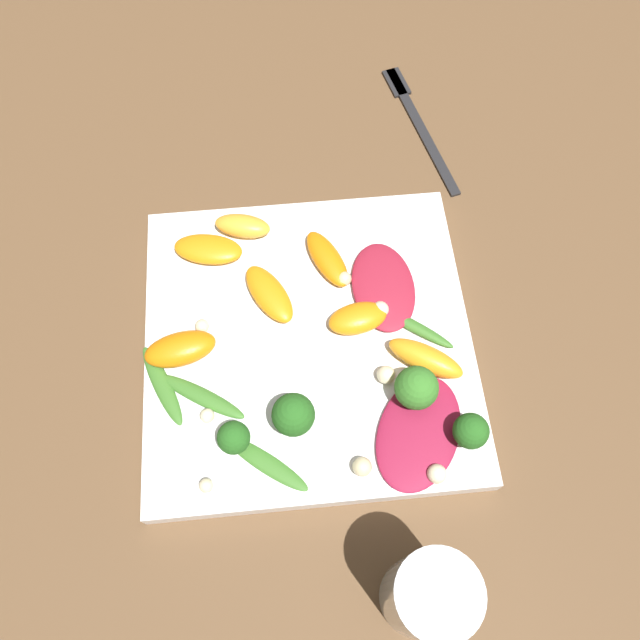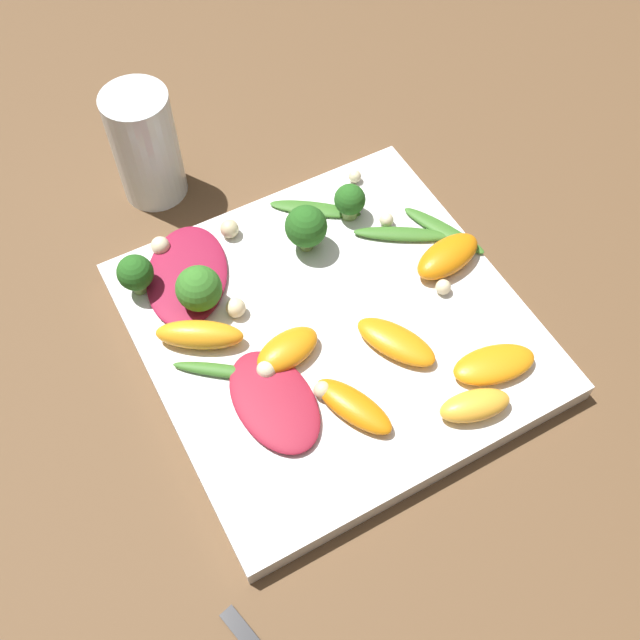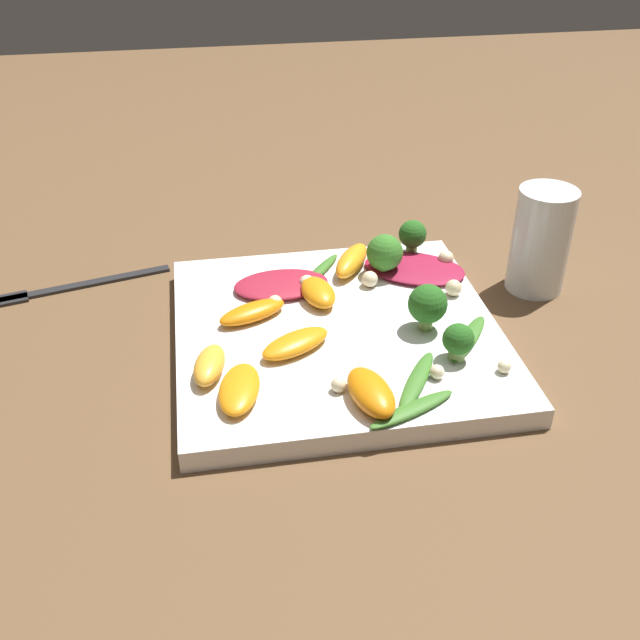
% 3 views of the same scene
% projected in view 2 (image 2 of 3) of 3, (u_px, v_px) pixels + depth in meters
% --- Properties ---
extents(ground_plane, '(2.40, 2.40, 0.00)m').
position_uv_depth(ground_plane, '(332.00, 336.00, 0.64)').
color(ground_plane, brown).
extents(plate, '(0.30, 0.30, 0.02)m').
position_uv_depth(plate, '(333.00, 329.00, 0.63)').
color(plate, white).
rests_on(plate, ground_plane).
extents(drinking_glass, '(0.06, 0.06, 0.11)m').
position_uv_depth(drinking_glass, '(146.00, 146.00, 0.69)').
color(drinking_glass, white).
rests_on(drinking_glass, ground_plane).
extents(radicchio_leaf_0, '(0.13, 0.11, 0.01)m').
position_uv_depth(radicchio_leaf_0, '(187.00, 275.00, 0.65)').
color(radicchio_leaf_0, maroon).
rests_on(radicchio_leaf_0, plate).
extents(radicchio_leaf_1, '(0.10, 0.06, 0.01)m').
position_uv_depth(radicchio_leaf_1, '(274.00, 401.00, 0.58)').
color(radicchio_leaf_1, maroon).
rests_on(radicchio_leaf_1, plate).
extents(orange_segment_0, '(0.06, 0.07, 0.02)m').
position_uv_depth(orange_segment_0, '(200.00, 335.00, 0.60)').
color(orange_segment_0, orange).
rests_on(orange_segment_0, plate).
extents(orange_segment_1, '(0.07, 0.05, 0.02)m').
position_uv_depth(orange_segment_1, '(354.00, 406.00, 0.57)').
color(orange_segment_1, orange).
rests_on(orange_segment_1, plate).
extents(orange_segment_2, '(0.04, 0.06, 0.02)m').
position_uv_depth(orange_segment_2, '(475.00, 406.00, 0.57)').
color(orange_segment_2, '#FCAD33').
rests_on(orange_segment_2, plate).
extents(orange_segment_3, '(0.08, 0.06, 0.02)m').
position_uv_depth(orange_segment_3, '(396.00, 342.00, 0.60)').
color(orange_segment_3, orange).
rests_on(orange_segment_3, plate).
extents(orange_segment_4, '(0.04, 0.07, 0.02)m').
position_uv_depth(orange_segment_4, '(448.00, 256.00, 0.65)').
color(orange_segment_4, orange).
rests_on(orange_segment_4, plate).
extents(orange_segment_5, '(0.04, 0.06, 0.02)m').
position_uv_depth(orange_segment_5, '(288.00, 350.00, 0.60)').
color(orange_segment_5, orange).
rests_on(orange_segment_5, plate).
extents(orange_segment_6, '(0.05, 0.07, 0.02)m').
position_uv_depth(orange_segment_6, '(494.00, 364.00, 0.59)').
color(orange_segment_6, orange).
rests_on(orange_segment_6, plate).
extents(broccoli_floret_0, '(0.04, 0.04, 0.05)m').
position_uv_depth(broccoli_floret_0, '(199.00, 289.00, 0.61)').
color(broccoli_floret_0, '#7A9E51').
rests_on(broccoli_floret_0, plate).
extents(broccoli_floret_1, '(0.04, 0.04, 0.05)m').
position_uv_depth(broccoli_floret_1, '(306.00, 227.00, 0.65)').
color(broccoli_floret_1, '#7A9E51').
rests_on(broccoli_floret_1, plate).
extents(broccoli_floret_2, '(0.03, 0.03, 0.04)m').
position_uv_depth(broccoli_floret_2, '(135.00, 273.00, 0.62)').
color(broccoli_floret_2, '#84AD5B').
rests_on(broccoli_floret_2, plate).
extents(broccoli_floret_3, '(0.03, 0.03, 0.04)m').
position_uv_depth(broccoli_floret_3, '(350.00, 201.00, 0.67)').
color(broccoli_floret_3, '#7A9E51').
rests_on(broccoli_floret_3, plate).
extents(arugula_sprig_0, '(0.06, 0.07, 0.01)m').
position_uv_depth(arugula_sprig_0, '(225.00, 373.00, 0.59)').
color(arugula_sprig_0, '#3D7528').
rests_on(arugula_sprig_0, plate).
extents(arugula_sprig_1, '(0.08, 0.05, 0.01)m').
position_uv_depth(arugula_sprig_1, '(444.00, 230.00, 0.67)').
color(arugula_sprig_1, '#3D7528').
rests_on(arugula_sprig_1, plate).
extents(arugula_sprig_2, '(0.07, 0.08, 0.01)m').
position_uv_depth(arugula_sprig_2, '(315.00, 209.00, 0.69)').
color(arugula_sprig_2, '#3D7528').
rests_on(arugula_sprig_2, plate).
extents(arugula_sprig_3, '(0.06, 0.08, 0.01)m').
position_uv_depth(arugula_sprig_3, '(402.00, 234.00, 0.67)').
color(arugula_sprig_3, '#3D7528').
rests_on(arugula_sprig_3, plate).
extents(macadamia_nut_0, '(0.02, 0.02, 0.02)m').
position_uv_depth(macadamia_nut_0, '(229.00, 229.00, 0.67)').
color(macadamia_nut_0, beige).
rests_on(macadamia_nut_0, plate).
extents(macadamia_nut_1, '(0.02, 0.02, 0.02)m').
position_uv_depth(macadamia_nut_1, '(267.00, 370.00, 0.59)').
color(macadamia_nut_1, beige).
rests_on(macadamia_nut_1, plate).
extents(macadamia_nut_2, '(0.01, 0.01, 0.01)m').
position_uv_depth(macadamia_nut_2, '(355.00, 176.00, 0.71)').
color(macadamia_nut_2, beige).
rests_on(macadamia_nut_2, plate).
extents(macadamia_nut_3, '(0.01, 0.01, 0.01)m').
position_uv_depth(macadamia_nut_3, '(323.00, 390.00, 0.58)').
color(macadamia_nut_3, beige).
rests_on(macadamia_nut_3, plate).
extents(macadamia_nut_4, '(0.01, 0.01, 0.01)m').
position_uv_depth(macadamia_nut_4, '(443.00, 287.00, 0.64)').
color(macadamia_nut_4, beige).
rests_on(macadamia_nut_4, plate).
extents(macadamia_nut_5, '(0.01, 0.01, 0.01)m').
position_uv_depth(macadamia_nut_5, '(386.00, 220.00, 0.68)').
color(macadamia_nut_5, beige).
rests_on(macadamia_nut_5, plate).
extents(macadamia_nut_6, '(0.02, 0.02, 0.02)m').
position_uv_depth(macadamia_nut_6, '(236.00, 308.00, 0.62)').
color(macadamia_nut_6, beige).
rests_on(macadamia_nut_6, plate).
extents(macadamia_nut_7, '(0.02, 0.02, 0.02)m').
position_uv_depth(macadamia_nut_7, '(160.00, 246.00, 0.66)').
color(macadamia_nut_7, beige).
rests_on(macadamia_nut_7, plate).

